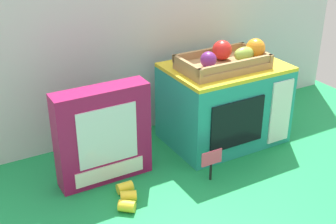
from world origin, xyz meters
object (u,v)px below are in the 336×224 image
Objects in this scene: cookie_set_box at (103,135)px; loose_toy_banana at (127,197)px; toy_microwave at (224,103)px; price_sign at (211,161)px; food_groups_crate at (227,59)px.

loose_toy_banana is at bearing -87.81° from cookie_set_box.
toy_microwave is at bearing 20.59° from loose_toy_banana.
price_sign is at bearing -132.87° from toy_microwave.
food_groups_crate is 0.54m from loose_toy_banana.
price_sign is (-0.17, -0.18, -0.24)m from food_groups_crate.
toy_microwave is 1.33× the size of food_groups_crate.
price_sign is (0.27, -0.17, -0.08)m from cookie_set_box.
food_groups_crate is at bearing -119.06° from toy_microwave.
toy_microwave is 0.17m from food_groups_crate.
cookie_set_box reaches higher than loose_toy_banana.
food_groups_crate is (-0.01, -0.02, 0.17)m from toy_microwave.
food_groups_crate reaches higher than loose_toy_banana.
cookie_set_box is (-0.44, -0.01, -0.16)m from food_groups_crate.
toy_microwave is 3.85× the size of price_sign.
toy_microwave is 1.31× the size of cookie_set_box.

